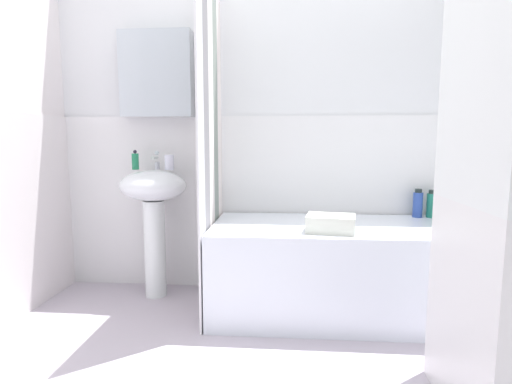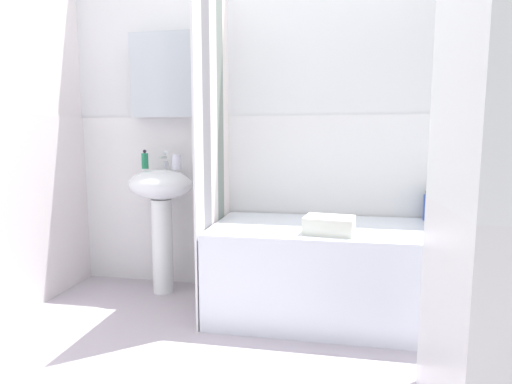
# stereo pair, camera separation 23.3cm
# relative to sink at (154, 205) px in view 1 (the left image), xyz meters

# --- Properties ---
(wall_back_tiled) EXTENTS (3.60, 0.18, 2.40)m
(wall_back_tiled) POSITION_rel_sink_xyz_m (0.80, 0.23, 0.52)
(wall_back_tiled) COLOR silver
(wall_back_tiled) RESTS_ON ground_plane
(sink) EXTENTS (0.44, 0.34, 0.84)m
(sink) POSITION_rel_sink_xyz_m (0.00, 0.00, 0.00)
(sink) COLOR white
(sink) RESTS_ON ground_plane
(faucet) EXTENTS (0.03, 0.12, 0.12)m
(faucet) POSITION_rel_sink_xyz_m (-0.00, 0.08, 0.29)
(faucet) COLOR silver
(faucet) RESTS_ON sink
(soap_dispenser) EXTENTS (0.05, 0.05, 0.13)m
(soap_dispenser) POSITION_rel_sink_xyz_m (-0.13, 0.06, 0.28)
(soap_dispenser) COLOR #217D53
(soap_dispenser) RESTS_ON sink
(toothbrush_cup) EXTENTS (0.06, 0.06, 0.10)m
(toothbrush_cup) POSITION_rel_sink_xyz_m (0.10, 0.05, 0.27)
(toothbrush_cup) COLOR silver
(toothbrush_cup) RESTS_ON sink
(bathtub) EXTENTS (1.61, 0.72, 0.54)m
(bathtub) POSITION_rel_sink_xyz_m (1.24, -0.17, -0.35)
(bathtub) COLOR white
(bathtub) RESTS_ON ground_plane
(shower_curtain) EXTENTS (0.01, 0.72, 2.00)m
(shower_curtain) POSITION_rel_sink_xyz_m (0.42, -0.17, 0.38)
(shower_curtain) COLOR white
(shower_curtain) RESTS_ON ground_plane
(conditioner_bottle) EXTENTS (0.05, 0.05, 0.17)m
(conditioner_bottle) POSITION_rel_sink_xyz_m (1.94, 0.13, 0.00)
(conditioner_bottle) COLOR #273136
(conditioner_bottle) RESTS_ON bathtub
(body_wash_bottle) EXTENTS (0.07, 0.07, 0.18)m
(body_wash_bottle) POSITION_rel_sink_xyz_m (1.81, 0.12, 0.00)
(body_wash_bottle) COLOR #1D735F
(body_wash_bottle) RESTS_ON bathtub
(shampoo_bottle) EXTENTS (0.06, 0.06, 0.19)m
(shampoo_bottle) POSITION_rel_sink_xyz_m (1.72, 0.11, 0.01)
(shampoo_bottle) COLOR #2C4AA4
(shampoo_bottle) RESTS_ON bathtub
(towel_folded) EXTENTS (0.29, 0.23, 0.09)m
(towel_folded) POSITION_rel_sink_xyz_m (1.11, -0.36, -0.03)
(towel_folded) COLOR silver
(towel_folded) RESTS_ON bathtub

